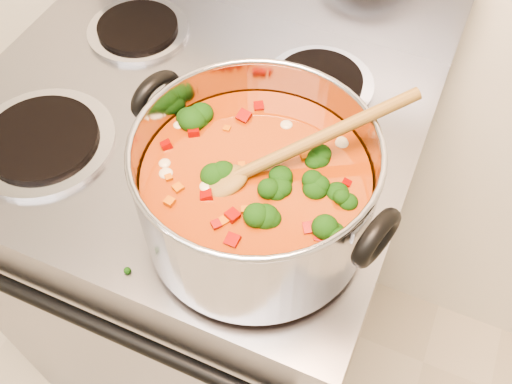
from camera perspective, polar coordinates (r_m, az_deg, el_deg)
electric_range at (r=1.29m, az=-4.93°, el=-6.03°), size 0.73×0.66×1.08m
stockpot at (r=0.71m, az=-0.00°, el=0.08°), size 0.36×0.30×0.18m
wooden_spoon at (r=0.67m, az=1.47°, el=3.16°), size 0.23×0.21×0.10m
cooktop_crumbs at (r=0.85m, az=-3.50°, el=3.11°), size 0.02×0.35×0.01m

